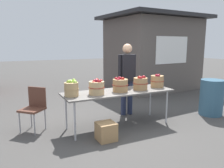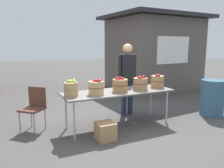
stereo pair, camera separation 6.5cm
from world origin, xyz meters
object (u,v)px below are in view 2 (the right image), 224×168
(apple_basket_red_1, at_px, (120,85))
(apple_basket_red_2, at_px, (141,83))
(apple_basket_red_3, at_px, (157,81))
(market_table, at_px, (118,93))
(apple_basket_green_0, at_px, (71,88))
(vendor_adult, at_px, (127,74))
(produce_crate, at_px, (105,131))
(apple_basket_red_0, at_px, (96,87))
(folding_chair, at_px, (34,105))
(trash_barrel, at_px, (212,98))

(apple_basket_red_1, xyz_separation_m, apple_basket_red_2, (0.48, -0.02, 0.00))
(apple_basket_red_1, relative_size, apple_basket_red_3, 1.05)
(market_table, bearing_deg, apple_basket_red_3, 0.06)
(apple_basket_green_0, height_order, apple_basket_red_1, apple_basket_green_0)
(vendor_adult, xyz_separation_m, produce_crate, (-1.07, -1.13, -0.85))
(apple_basket_green_0, distance_m, produce_crate, 1.02)
(apple_basket_red_0, bearing_deg, apple_basket_green_0, 169.92)
(apple_basket_red_0, bearing_deg, apple_basket_red_3, 2.93)
(vendor_adult, bearing_deg, apple_basket_green_0, 27.56)
(market_table, bearing_deg, apple_basket_red_2, -8.29)
(apple_basket_red_3, relative_size, produce_crate, 0.96)
(apple_basket_green_0, distance_m, apple_basket_red_0, 0.48)
(apple_basket_red_1, relative_size, folding_chair, 0.38)
(apple_basket_red_2, bearing_deg, market_table, 171.71)
(apple_basket_green_0, bearing_deg, folding_chair, 139.17)
(apple_basket_red_2, bearing_deg, folding_chair, 163.67)
(apple_basket_red_0, xyz_separation_m, apple_basket_red_1, (0.53, 0.03, -0.00))
(market_table, relative_size, apple_basket_red_2, 7.28)
(market_table, xyz_separation_m, apple_basket_green_0, (-0.99, 0.01, 0.19))
(apple_basket_red_1, bearing_deg, market_table, 106.64)
(market_table, relative_size, apple_basket_red_0, 7.30)
(produce_crate, bearing_deg, trash_barrel, 3.91)
(apple_basket_red_2, xyz_separation_m, folding_chair, (-2.10, 0.61, -0.38))
(apple_basket_green_0, distance_m, folding_chair, 0.91)
(apple_basket_red_0, bearing_deg, apple_basket_red_1, 2.98)
(apple_basket_green_0, height_order, produce_crate, apple_basket_green_0)
(market_table, height_order, apple_basket_red_3, apple_basket_red_3)
(market_table, distance_m, apple_basket_red_3, 1.00)
(produce_crate, bearing_deg, apple_basket_green_0, 130.62)
(apple_basket_red_3, height_order, vendor_adult, vendor_adult)
(apple_basket_green_0, height_order, vendor_adult, vendor_adult)
(apple_basket_green_0, xyz_separation_m, vendor_adult, (1.53, 0.59, 0.11))
(trash_barrel, bearing_deg, produce_crate, -176.09)
(apple_basket_red_1, bearing_deg, folding_chair, 159.95)
(apple_basket_green_0, relative_size, folding_chair, 0.37)
(vendor_adult, xyz_separation_m, trash_barrel, (1.83, -0.93, -0.58))
(market_table, xyz_separation_m, apple_basket_red_2, (0.49, -0.07, 0.18))
(apple_basket_red_3, height_order, produce_crate, apple_basket_red_3)
(apple_basket_red_1, height_order, apple_basket_red_2, apple_basket_red_1)
(market_table, height_order, produce_crate, market_table)
(apple_basket_red_3, relative_size, folding_chair, 0.36)
(apple_basket_red_2, bearing_deg, apple_basket_red_0, -179.77)
(apple_basket_red_2, height_order, vendor_adult, vendor_adult)
(apple_basket_green_0, xyz_separation_m, produce_crate, (0.46, -0.54, -0.73))
(apple_basket_red_0, xyz_separation_m, produce_crate, (-0.01, -0.45, -0.73))
(apple_basket_red_3, bearing_deg, vendor_adult, 126.09)
(folding_chair, bearing_deg, apple_basket_green_0, 3.81)
(market_table, relative_size, produce_crate, 7.09)
(vendor_adult, relative_size, produce_crate, 5.27)
(apple_basket_green_0, distance_m, vendor_adult, 1.65)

